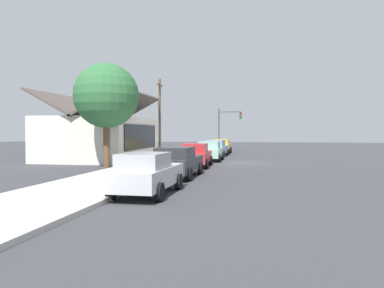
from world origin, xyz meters
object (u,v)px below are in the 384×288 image
Objects in this scene: utility_pole_wooden at (160,116)px; car_skyblue at (216,148)px; car_mustard at (222,146)px; shade_tree at (106,96)px; car_charcoal at (177,162)px; car_silver at (147,173)px; car_cherry at (196,155)px; traffic_light_main at (228,123)px; fire_hydrant_red at (197,153)px; car_seafoam at (210,151)px.

car_skyblue is at bearing -81.23° from utility_pole_wooden.
shade_tree is at bearing 162.23° from car_mustard.
car_silver is at bearing -178.25° from car_charcoal.
car_cherry is at bearing -69.32° from shade_tree.
shade_tree is at bearing 165.44° from traffic_light_main.
shade_tree is at bearing 179.26° from utility_pole_wooden.
car_mustard is at bearing -16.44° from shade_tree.
car_skyblue is 3.03m from fire_hydrant_red.
car_silver is 11.63m from shade_tree.
car_silver is 0.59× the size of utility_pole_wooden.
car_cherry is at bearing 176.73° from car_seafoam.
car_silver is 5.56m from car_charcoal.
car_charcoal is 1.06× the size of car_skyblue.
traffic_light_main is at bearing -14.56° from shade_tree.
car_seafoam is 0.58× the size of utility_pole_wooden.
fire_hydrant_red is at bearing 6.23° from car_charcoal.
fire_hydrant_red is (-1.85, -4.00, -3.43)m from utility_pole_wooden.
traffic_light_main is 0.69× the size of utility_pole_wooden.
car_cherry is 11.93m from utility_pole_wooden.
car_skyblue reaches higher than fire_hydrant_red.
traffic_light_main is at bearing -29.20° from utility_pole_wooden.
car_seafoam is at bearing -175.82° from car_skyblue.
shade_tree reaches higher than car_silver.
traffic_light_main reaches higher than car_skyblue.
car_charcoal is 0.94× the size of traffic_light_main.
utility_pole_wooden reaches higher than shade_tree.
car_charcoal reaches higher than fire_hydrant_red.
traffic_light_main is at bearing -3.25° from car_cherry.
car_mustard is at bearing 175.12° from traffic_light_main.
car_mustard is at bearing 0.80° from car_charcoal.
utility_pole_wooden is at bearing 19.16° from car_charcoal.
car_mustard is 0.60× the size of utility_pole_wooden.
car_charcoal is at bearing -177.55° from car_skyblue.
car_charcoal is at bearing 178.34° from car_cherry.
car_skyblue is at bearing 0.99° from car_seafoam.
car_charcoal and car_mustard have the same top height.
car_cherry is 8.47m from fire_hydrant_red.
car_cherry is 11.04m from car_skyblue.
car_charcoal is 0.65× the size of utility_pole_wooden.
car_cherry is at bearing -177.89° from car_skyblue.
car_mustard is at bearing -2.35° from car_cherry.
car_silver is 31.92m from traffic_light_main.
utility_pole_wooden is at bearing 15.32° from car_silver.
utility_pole_wooden is (4.85, 5.56, 3.12)m from car_seafoam.
car_silver is at bearing -148.97° from shade_tree.
utility_pole_wooden is 10.56× the size of fire_hydrant_red.
car_charcoal is 7.78m from shade_tree.
car_charcoal is 17.28m from utility_pole_wooden.
car_charcoal is 26.39m from traffic_light_main.
car_charcoal is 6.89× the size of fire_hydrant_red.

